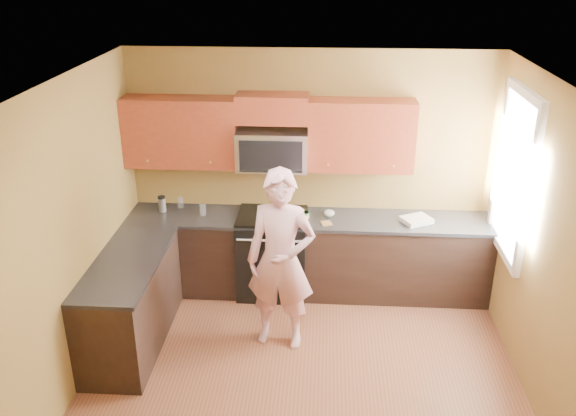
# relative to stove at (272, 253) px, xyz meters

# --- Properties ---
(floor) EXTENTS (4.00, 4.00, 0.00)m
(floor) POSITION_rel_stove_xyz_m (0.40, -1.68, -0.47)
(floor) COLOR brown
(floor) RESTS_ON ground
(ceiling) EXTENTS (4.00, 4.00, 0.00)m
(ceiling) POSITION_rel_stove_xyz_m (0.40, -1.68, 2.23)
(ceiling) COLOR white
(ceiling) RESTS_ON ground
(wall_back) EXTENTS (4.00, 0.00, 4.00)m
(wall_back) POSITION_rel_stove_xyz_m (0.40, 0.32, 0.88)
(wall_back) COLOR brown
(wall_back) RESTS_ON ground
(wall_left) EXTENTS (0.00, 4.00, 4.00)m
(wall_left) POSITION_rel_stove_xyz_m (-1.60, -1.68, 0.88)
(wall_left) COLOR brown
(wall_left) RESTS_ON ground
(wall_right) EXTENTS (0.00, 4.00, 4.00)m
(wall_right) POSITION_rel_stove_xyz_m (2.40, -1.68, 0.88)
(wall_right) COLOR brown
(wall_right) RESTS_ON ground
(cabinet_back_run) EXTENTS (4.00, 0.60, 0.88)m
(cabinet_back_run) POSITION_rel_stove_xyz_m (0.40, 0.02, -0.03)
(cabinet_back_run) COLOR black
(cabinet_back_run) RESTS_ON floor
(cabinet_left_run) EXTENTS (0.60, 1.60, 0.88)m
(cabinet_left_run) POSITION_rel_stove_xyz_m (-1.30, -1.08, -0.03)
(cabinet_left_run) COLOR black
(cabinet_left_run) RESTS_ON floor
(countertop_back) EXTENTS (4.00, 0.62, 0.04)m
(countertop_back) POSITION_rel_stove_xyz_m (0.40, 0.01, 0.43)
(countertop_back) COLOR black
(countertop_back) RESTS_ON cabinet_back_run
(countertop_left) EXTENTS (0.62, 1.60, 0.04)m
(countertop_left) POSITION_rel_stove_xyz_m (-1.29, -1.08, 0.43)
(countertop_left) COLOR black
(countertop_left) RESTS_ON cabinet_left_run
(stove) EXTENTS (0.76, 0.65, 0.95)m
(stove) POSITION_rel_stove_xyz_m (0.00, 0.00, 0.00)
(stove) COLOR black
(stove) RESTS_ON floor
(microwave) EXTENTS (0.76, 0.40, 0.42)m
(microwave) POSITION_rel_stove_xyz_m (0.00, 0.12, 0.97)
(microwave) COLOR silver
(microwave) RESTS_ON wall_back
(upper_cab_left) EXTENTS (1.22, 0.33, 0.75)m
(upper_cab_left) POSITION_rel_stove_xyz_m (-0.99, 0.16, 0.97)
(upper_cab_left) COLOR maroon
(upper_cab_left) RESTS_ON wall_back
(upper_cab_right) EXTENTS (1.12, 0.33, 0.75)m
(upper_cab_right) POSITION_rel_stove_xyz_m (0.94, 0.16, 0.97)
(upper_cab_right) COLOR maroon
(upper_cab_right) RESTS_ON wall_back
(upper_cab_over_mw) EXTENTS (0.76, 0.33, 0.30)m
(upper_cab_over_mw) POSITION_rel_stove_xyz_m (0.00, 0.16, 1.62)
(upper_cab_over_mw) COLOR maroon
(upper_cab_over_mw) RESTS_ON wall_back
(window) EXTENTS (0.06, 1.06, 1.66)m
(window) POSITION_rel_stove_xyz_m (2.38, -0.48, 1.17)
(window) COLOR white
(window) RESTS_ON wall_right
(woman) EXTENTS (0.72, 0.53, 1.82)m
(woman) POSITION_rel_stove_xyz_m (0.17, -0.97, 0.43)
(woman) COLOR pink
(woman) RESTS_ON floor
(frying_pan) EXTENTS (0.37, 0.48, 0.06)m
(frying_pan) POSITION_rel_stove_xyz_m (0.01, -0.03, 0.47)
(frying_pan) COLOR black
(frying_pan) RESTS_ON stove
(butter_tub) EXTENTS (0.12, 0.12, 0.09)m
(butter_tub) POSITION_rel_stove_xyz_m (0.35, 0.01, 0.45)
(butter_tub) COLOR yellow
(butter_tub) RESTS_ON countertop_back
(toast_slice) EXTENTS (0.14, 0.14, 0.01)m
(toast_slice) POSITION_rel_stove_xyz_m (0.60, -0.13, 0.45)
(toast_slice) COLOR #B27F47
(toast_slice) RESTS_ON countertop_back
(napkin_a) EXTENTS (0.13, 0.14, 0.06)m
(napkin_a) POSITION_rel_stove_xyz_m (0.23, -0.10, 0.48)
(napkin_a) COLOR silver
(napkin_a) RESTS_ON countertop_back
(napkin_b) EXTENTS (0.13, 0.14, 0.07)m
(napkin_b) POSITION_rel_stove_xyz_m (0.63, 0.08, 0.48)
(napkin_b) COLOR silver
(napkin_b) RESTS_ON countertop_back
(dish_towel) EXTENTS (0.38, 0.35, 0.05)m
(dish_towel) POSITION_rel_stove_xyz_m (1.57, -0.02, 0.47)
(dish_towel) COLOR white
(dish_towel) RESTS_ON countertop_back
(travel_mug) EXTENTS (0.11, 0.11, 0.18)m
(travel_mug) POSITION_rel_stove_xyz_m (-1.24, 0.08, 0.45)
(travel_mug) COLOR silver
(travel_mug) RESTS_ON countertop_back
(glass_a) EXTENTS (0.07, 0.07, 0.12)m
(glass_a) POSITION_rel_stove_xyz_m (-1.07, 0.21, 0.51)
(glass_a) COLOR silver
(glass_a) RESTS_ON countertop_back
(glass_c) EXTENTS (0.09, 0.09, 0.12)m
(glass_c) POSITION_rel_stove_xyz_m (-0.77, 0.03, 0.51)
(glass_c) COLOR silver
(glass_c) RESTS_ON countertop_back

